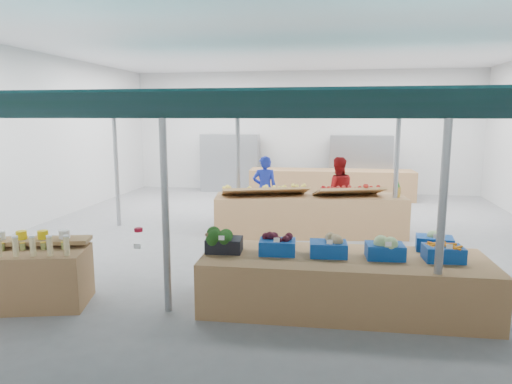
# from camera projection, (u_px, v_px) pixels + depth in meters

# --- Properties ---
(floor) EXTENTS (13.00, 13.00, 0.00)m
(floor) POSITION_uv_depth(u_px,v_px,m) (278.00, 238.00, 10.03)
(floor) COLOR slate
(floor) RESTS_ON ground
(hall) EXTENTS (13.00, 13.00, 13.00)m
(hall) POSITION_uv_depth(u_px,v_px,m) (286.00, 117.00, 10.98)
(hall) COLOR silver
(hall) RESTS_ON ground
(pole_grid) EXTENTS (10.00, 4.60, 3.00)m
(pole_grid) POSITION_uv_depth(u_px,v_px,m) (308.00, 166.00, 7.90)
(pole_grid) COLOR gray
(pole_grid) RESTS_ON floor
(awnings) EXTENTS (9.50, 7.08, 0.30)m
(awnings) POSITION_uv_depth(u_px,v_px,m) (309.00, 109.00, 7.74)
(awnings) COLOR #0B2E2B
(awnings) RESTS_ON pole_grid
(back_shelving_left) EXTENTS (2.00, 0.50, 2.00)m
(back_shelving_left) POSITION_uv_depth(u_px,v_px,m) (230.00, 163.00, 16.12)
(back_shelving_left) COLOR #B23F33
(back_shelving_left) RESTS_ON floor
(back_shelving_right) EXTENTS (2.00, 0.50, 2.00)m
(back_shelving_right) POSITION_uv_depth(u_px,v_px,m) (360.00, 166.00, 15.34)
(back_shelving_right) COLOR #B23F33
(back_shelving_right) RESTS_ON floor
(bottle_shelf) EXTENTS (1.95, 1.47, 1.08)m
(bottle_shelf) POSITION_uv_depth(u_px,v_px,m) (22.00, 275.00, 6.45)
(bottle_shelf) COLOR olive
(bottle_shelf) RESTS_ON floor
(veg_counter) EXTENTS (3.94, 1.45, 0.76)m
(veg_counter) POSITION_uv_depth(u_px,v_px,m) (343.00, 283.00, 6.31)
(veg_counter) COLOR olive
(veg_counter) RESTS_ON floor
(fruit_counter) EXTENTS (4.31, 1.64, 0.90)m
(fruit_counter) POSITION_uv_depth(u_px,v_px,m) (310.00, 216.00, 10.24)
(fruit_counter) COLOR olive
(fruit_counter) RESTS_ON floor
(far_counter) EXTENTS (5.27, 1.33, 0.94)m
(far_counter) POSITION_uv_depth(u_px,v_px,m) (331.00, 184.00, 14.78)
(far_counter) COLOR olive
(far_counter) RESTS_ON floor
(vendor_left) EXTENTS (0.67, 0.49, 1.68)m
(vendor_left) POSITION_uv_depth(u_px,v_px,m) (265.00, 189.00, 11.45)
(vendor_left) COLOR #1A2BAA
(vendor_left) RESTS_ON floor
(vendor_right) EXTENTS (0.91, 0.76, 1.68)m
(vendor_right) POSITION_uv_depth(u_px,v_px,m) (337.00, 191.00, 11.14)
(vendor_right) COLOR maroon
(vendor_right) RESTS_ON floor
(crate_broccoli) EXTENTS (0.53, 0.42, 0.35)m
(crate_broccoli) POSITION_uv_depth(u_px,v_px,m) (224.00, 241.00, 6.45)
(crate_broccoli) COLOR black
(crate_broccoli) RESTS_ON veg_counter
(crate_beets) EXTENTS (0.53, 0.42, 0.29)m
(crate_beets) POSITION_uv_depth(u_px,v_px,m) (277.00, 245.00, 6.35)
(crate_beets) COLOR navy
(crate_beets) RESTS_ON veg_counter
(crate_celeriac) EXTENTS (0.53, 0.42, 0.31)m
(crate_celeriac) POSITION_uv_depth(u_px,v_px,m) (328.00, 246.00, 6.26)
(crate_celeriac) COLOR navy
(crate_celeriac) RESTS_ON veg_counter
(crate_cabbage) EXTENTS (0.53, 0.42, 0.35)m
(crate_cabbage) POSITION_uv_depth(u_px,v_px,m) (385.00, 247.00, 6.15)
(crate_cabbage) COLOR navy
(crate_cabbage) RESTS_ON veg_counter
(crate_carrots) EXTENTS (0.53, 0.42, 0.29)m
(crate_carrots) POSITION_uv_depth(u_px,v_px,m) (443.00, 253.00, 6.06)
(crate_carrots) COLOR navy
(crate_carrots) RESTS_ON veg_counter
(sparrow) EXTENTS (0.12, 0.09, 0.11)m
(sparrow) POSITION_uv_depth(u_px,v_px,m) (210.00, 237.00, 6.33)
(sparrow) COLOR brown
(sparrow) RESTS_ON crate_broccoli
(pole_ribbon) EXTENTS (0.12, 0.12, 0.28)m
(pole_ribbon) POSITION_uv_depth(u_px,v_px,m) (138.00, 231.00, 6.32)
(pole_ribbon) COLOR #A90B20
(pole_ribbon) RESTS_ON pole_grid
(apple_heap_yellow) EXTENTS (2.02, 1.25, 0.27)m
(apple_heap_yellow) POSITION_uv_depth(u_px,v_px,m) (265.00, 189.00, 10.06)
(apple_heap_yellow) COLOR #997247
(apple_heap_yellow) RESTS_ON fruit_counter
(apple_heap_red) EXTENTS (1.64, 1.13, 0.27)m
(apple_heap_red) POSITION_uv_depth(u_px,v_px,m) (349.00, 189.00, 10.02)
(apple_heap_red) COLOR #997247
(apple_heap_red) RESTS_ON fruit_counter
(pineapple) EXTENTS (0.14, 0.14, 0.39)m
(pineapple) POSITION_uv_depth(u_px,v_px,m) (397.00, 189.00, 10.00)
(pineapple) COLOR #8C6019
(pineapple) RESTS_ON fruit_counter
(crate_extra) EXTENTS (0.54, 0.43, 0.32)m
(crate_extra) POSITION_uv_depth(u_px,v_px,m) (435.00, 240.00, 6.53)
(crate_extra) COLOR navy
(crate_extra) RESTS_ON veg_counter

